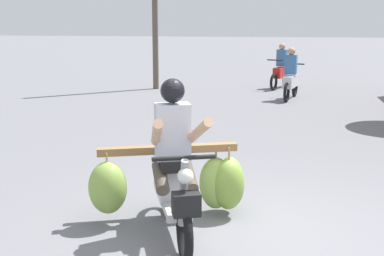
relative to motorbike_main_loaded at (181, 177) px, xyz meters
The scene contains 4 objects.
ground_plane 0.98m from the motorbike_main_loaded, 22.80° to the right, with size 120.00×120.00×0.00m, color slate.
motorbike_main_loaded is the anchor object (origin of this frame).
motorbike_distant_ahead_left 11.55m from the motorbike_main_loaded, 85.48° to the left, with size 0.71×1.56×1.40m.
motorbike_distant_ahead_right 9.20m from the motorbike_main_loaded, 82.56° to the left, with size 0.58×1.60×1.40m.
Camera 1 is at (0.26, -4.81, 2.14)m, focal length 48.85 mm.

